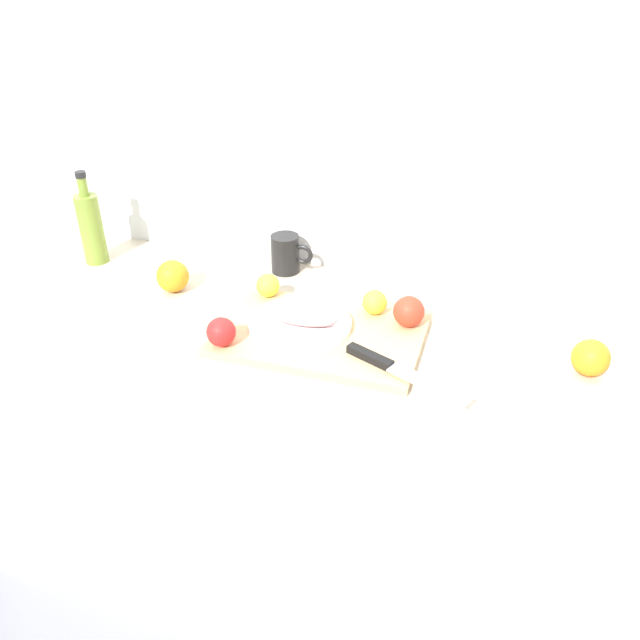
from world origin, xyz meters
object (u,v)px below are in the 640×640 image
(coffee_mug_0, at_px, (286,254))
(olive_oil_bottle, at_px, (91,227))
(fish_fillet, at_px, (300,315))
(white_plate, at_px, (300,324))
(chef_knife, at_px, (391,366))
(lemon_0, at_px, (375,302))
(cutting_board, at_px, (320,335))

(coffee_mug_0, bearing_deg, olive_oil_bottle, -169.08)
(fish_fillet, relative_size, olive_oil_bottle, 0.68)
(coffee_mug_0, bearing_deg, white_plate, -64.37)
(white_plate, relative_size, olive_oil_bottle, 0.91)
(olive_oil_bottle, relative_size, coffee_mug_0, 2.22)
(chef_knife, relative_size, olive_oil_bottle, 1.07)
(lemon_0, distance_m, coffee_mug_0, 0.34)
(cutting_board, bearing_deg, chef_knife, -28.09)
(fish_fillet, relative_size, chef_knife, 0.63)
(fish_fillet, xyz_separation_m, lemon_0, (0.15, 0.11, -0.00))
(fish_fillet, bearing_deg, white_plate, 26.57)
(cutting_board, bearing_deg, lemon_0, 49.81)
(coffee_mug_0, bearing_deg, chef_knife, -46.62)
(olive_oil_bottle, xyz_separation_m, coffee_mug_0, (0.53, 0.10, -0.05))
(fish_fillet, height_order, lemon_0, lemon_0)
(lemon_0, relative_size, olive_oil_bottle, 0.23)
(fish_fillet, height_order, coffee_mug_0, coffee_mug_0)
(cutting_board, distance_m, olive_oil_bottle, 0.75)
(lemon_0, relative_size, coffee_mug_0, 0.50)
(white_plate, relative_size, coffee_mug_0, 2.01)
(cutting_board, bearing_deg, white_plate, 175.50)
(chef_knife, bearing_deg, cutting_board, 175.29)
(fish_fillet, distance_m, lemon_0, 0.18)
(white_plate, height_order, coffee_mug_0, coffee_mug_0)
(fish_fillet, xyz_separation_m, chef_knife, (0.23, -0.10, -0.02))
(white_plate, bearing_deg, fish_fillet, -153.43)
(chef_knife, bearing_deg, olive_oil_bottle, -174.53)
(fish_fillet, distance_m, olive_oil_bottle, 0.70)
(lemon_0, bearing_deg, white_plate, -142.60)
(fish_fillet, bearing_deg, cutting_board, -4.50)
(white_plate, relative_size, chef_knife, 0.84)
(white_plate, bearing_deg, chef_knife, -23.65)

